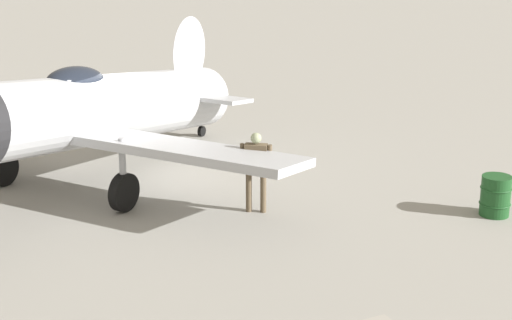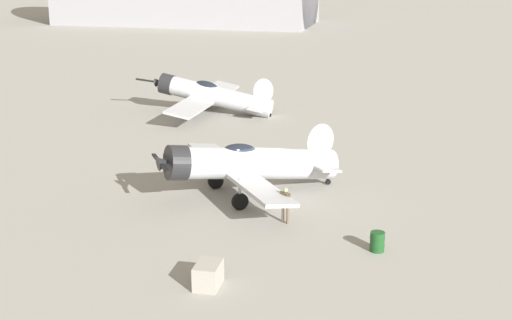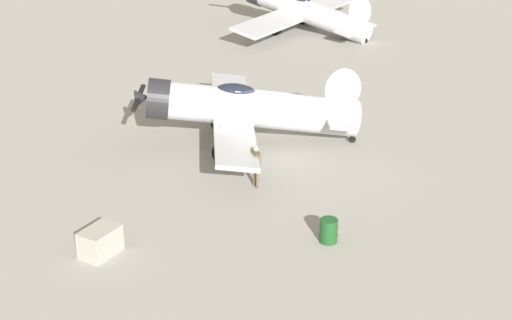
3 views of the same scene
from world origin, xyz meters
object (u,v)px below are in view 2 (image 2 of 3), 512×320
at_px(airplane_foreground, 247,164).
at_px(airplane_mid_apron, 211,95).
at_px(equipment_crate, 208,275).
at_px(fuel_drum, 377,242).
at_px(ground_crew_mechanic, 285,202).

bearing_deg(airplane_foreground, airplane_mid_apron, -104.12).
height_order(airplane_foreground, airplane_mid_apron, airplane_foreground).
distance_m(equipment_crate, fuel_drum, 7.42).
xyz_separation_m(airplane_foreground, fuel_drum, (-8.55, 1.40, -1.24)).
distance_m(airplane_foreground, equipment_crate, 10.15).
relative_size(airplane_mid_apron, ground_crew_mechanic, 6.73).
relative_size(airplane_foreground, equipment_crate, 6.62).
bearing_deg(airplane_mid_apron, equipment_crate, 108.44).
relative_size(airplane_foreground, airplane_mid_apron, 0.92).
bearing_deg(equipment_crate, airplane_mid_apron, -44.59).
bearing_deg(fuel_drum, ground_crew_mechanic, 1.50).
bearing_deg(airplane_mid_apron, airplane_foreground, 114.18).
height_order(equipment_crate, fuel_drum, equipment_crate).
xyz_separation_m(equipment_crate, fuel_drum, (-2.80, -6.87, -0.04)).
relative_size(equipment_crate, fuel_drum, 1.90).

